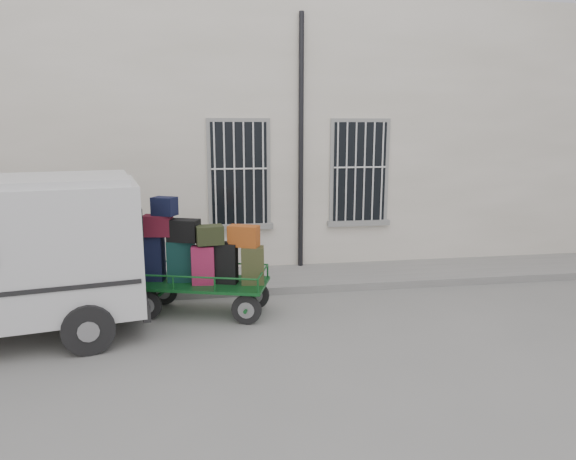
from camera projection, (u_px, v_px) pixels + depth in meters
The scene contains 4 objects.
ground at pixel (277, 321), 8.73m from camera, with size 80.00×80.00×0.00m, color slate.
building at pixel (248, 137), 13.47m from camera, with size 24.00×5.15×6.00m.
sidewalk at pixel (262, 279), 10.85m from camera, with size 24.00×1.70×0.15m, color slate.
luggage_cart at pixel (198, 260), 8.88m from camera, with size 2.68×1.62×2.07m.
Camera 1 is at (-1.13, -8.19, 3.23)m, focal length 32.00 mm.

